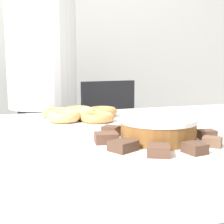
% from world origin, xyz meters
% --- Properties ---
extents(wall_back, '(8.00, 0.05, 2.60)m').
position_xyz_m(wall_back, '(0.00, 1.62, 1.30)').
color(wall_back, beige).
rests_on(wall_back, ground_plane).
extents(table, '(1.60, 1.04, 0.77)m').
position_xyz_m(table, '(0.00, 0.00, 0.69)').
color(table, white).
rests_on(table, ground_plane).
extents(person_standing, '(0.37, 0.37, 1.53)m').
position_xyz_m(person_standing, '(-0.16, 0.84, 0.80)').
color(person_standing, '#383842').
rests_on(person_standing, ground_plane).
extents(office_chair_right, '(0.52, 0.52, 0.89)m').
position_xyz_m(office_chair_right, '(0.32, 0.93, 0.42)').
color(office_chair_right, black).
rests_on(office_chair_right, ground_plane).
extents(plate_cake, '(0.36, 0.36, 0.01)m').
position_xyz_m(plate_cake, '(0.03, -0.16, 0.78)').
color(plate_cake, white).
rests_on(plate_cake, table).
extents(plate_donuts, '(0.38, 0.38, 0.01)m').
position_xyz_m(plate_donuts, '(-0.08, 0.27, 0.78)').
color(plate_donuts, white).
rests_on(plate_donuts, table).
extents(frosted_cake, '(0.20, 0.20, 0.06)m').
position_xyz_m(frosted_cake, '(0.03, -0.16, 0.82)').
color(frosted_cake, brown).
rests_on(frosted_cake, plate_cake).
extents(lamington_0, '(0.06, 0.06, 0.03)m').
position_xyz_m(lamington_0, '(-0.07, -0.06, 0.80)').
color(lamington_0, '#513828').
rests_on(lamington_0, plate_cake).
extents(lamington_1, '(0.07, 0.06, 0.03)m').
position_xyz_m(lamington_1, '(-0.11, -0.14, 0.80)').
color(lamington_1, brown).
rests_on(lamington_1, plate_cake).
extents(lamington_2, '(0.08, 0.07, 0.02)m').
position_xyz_m(lamington_2, '(-0.10, -0.22, 0.80)').
color(lamington_2, '#513828').
rests_on(lamington_2, plate_cake).
extents(lamington_3, '(0.07, 0.08, 0.02)m').
position_xyz_m(lamington_3, '(-0.03, -0.28, 0.80)').
color(lamington_3, brown).
rests_on(lamington_3, plate_cake).
extents(lamington_4, '(0.05, 0.06, 0.02)m').
position_xyz_m(lamington_4, '(0.05, -0.30, 0.80)').
color(lamington_4, '#513828').
rests_on(lamington_4, plate_cake).
extents(lamington_5, '(0.06, 0.06, 0.02)m').
position_xyz_m(lamington_5, '(0.13, -0.26, 0.80)').
color(lamington_5, brown).
rests_on(lamington_5, plate_cake).
extents(lamington_6, '(0.05, 0.05, 0.02)m').
position_xyz_m(lamington_6, '(0.17, -0.18, 0.80)').
color(lamington_6, '#513828').
rests_on(lamington_6, plate_cake).
extents(lamington_7, '(0.06, 0.05, 0.02)m').
position_xyz_m(lamington_7, '(0.15, -0.09, 0.80)').
color(lamington_7, brown).
rests_on(lamington_7, plate_cake).
extents(lamington_8, '(0.06, 0.06, 0.02)m').
position_xyz_m(lamington_8, '(0.09, -0.03, 0.80)').
color(lamington_8, brown).
rests_on(lamington_8, plate_cake).
extents(lamington_9, '(0.05, 0.06, 0.02)m').
position_xyz_m(lamington_9, '(0.01, -0.02, 0.80)').
color(lamington_9, brown).
rests_on(lamington_9, plate_cake).
extents(donut_0, '(0.13, 0.13, 0.04)m').
position_xyz_m(donut_0, '(-0.08, 0.27, 0.80)').
color(donut_0, '#E5AD66').
rests_on(donut_0, plate_donuts).
extents(donut_1, '(0.12, 0.12, 0.03)m').
position_xyz_m(donut_1, '(-0.04, 0.17, 0.80)').
color(donut_1, '#D18E4C').
rests_on(donut_1, plate_donuts).
extents(donut_2, '(0.12, 0.12, 0.04)m').
position_xyz_m(donut_2, '(0.01, 0.28, 0.80)').
color(donut_2, '#C68447').
rests_on(donut_2, plate_donuts).
extents(donut_3, '(0.11, 0.11, 0.03)m').
position_xyz_m(donut_3, '(-0.07, 0.36, 0.80)').
color(donut_3, '#D18E4C').
rests_on(donut_3, plate_donuts).
extents(donut_4, '(0.11, 0.11, 0.03)m').
position_xyz_m(donut_4, '(-0.17, 0.32, 0.80)').
color(donut_4, tan).
rests_on(donut_4, plate_donuts).
extents(donut_5, '(0.12, 0.12, 0.04)m').
position_xyz_m(donut_5, '(-0.16, 0.21, 0.80)').
color(donut_5, '#E5AD66').
rests_on(donut_5, plate_donuts).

